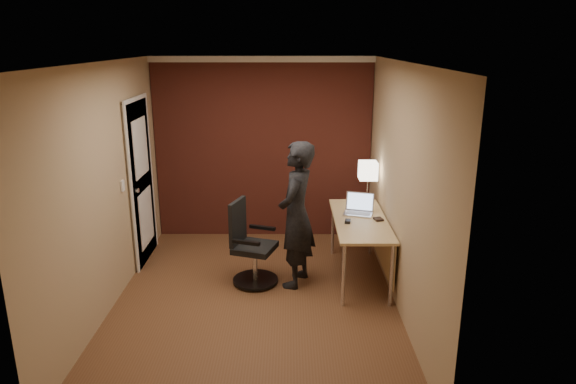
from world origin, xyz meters
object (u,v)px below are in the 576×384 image
at_px(wallet, 378,219).
at_px(desk, 366,229).
at_px(laptop, 359,208).
at_px(desk_lamp, 368,171).
at_px(office_chair, 250,248).
at_px(mouse, 348,221).
at_px(person, 296,215).

bearing_deg(wallet, desk, 160.44).
bearing_deg(laptop, desk_lamp, 68.54).
distance_m(desk, office_chair, 1.36).
height_order(desk, mouse, mouse).
xyz_separation_m(desk, person, (-0.81, -0.16, 0.23)).
distance_m(desk, laptop, 0.29).
xyz_separation_m(wallet, person, (-0.94, -0.12, 0.09)).
distance_m(laptop, person, 0.84).
height_order(desk_lamp, office_chair, desk_lamp).
xyz_separation_m(desk, laptop, (-0.06, 0.21, 0.19)).
relative_size(desk, office_chair, 1.56).
bearing_deg(mouse, desk_lamp, 76.74).
relative_size(laptop, wallet, 3.53).
relative_size(office_chair, person, 0.58).
height_order(desk, person, person).
height_order(desk_lamp, person, person).
height_order(office_chair, person, person).
bearing_deg(mouse, desk, 40.36).
bearing_deg(mouse, person, -166.52).
bearing_deg(person, laptop, 135.22).
bearing_deg(desk_lamp, mouse, -113.74).
xyz_separation_m(laptop, office_chair, (-1.28, -0.36, -0.37)).
bearing_deg(desk_lamp, desk, -98.18).
bearing_deg(office_chair, person, -2.11).
relative_size(mouse, wallet, 0.91).
bearing_deg(office_chair, desk_lamp, 27.12).
xyz_separation_m(desk, office_chair, (-1.34, -0.14, -0.18)).
xyz_separation_m(desk_lamp, office_chair, (-1.42, -0.73, -0.72)).
relative_size(mouse, person, 0.06).
xyz_separation_m(laptop, mouse, (-0.17, -0.35, -0.05)).
height_order(mouse, wallet, mouse).
distance_m(desk, person, 0.86).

